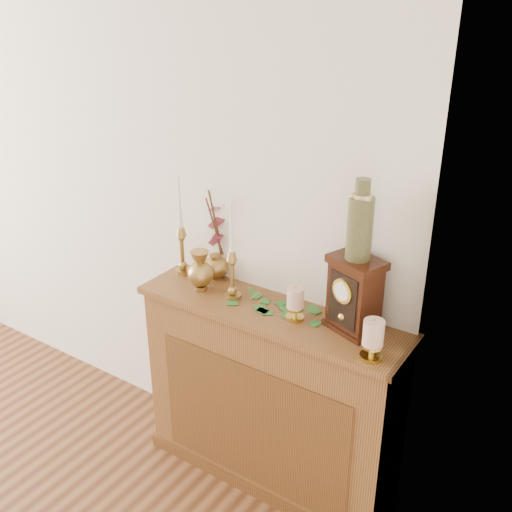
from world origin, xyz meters
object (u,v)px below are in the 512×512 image
Objects in this scene: candlestick_center at (232,268)px; mantel_clock at (354,295)px; candlestick_left at (182,243)px; ginger_jar at (218,236)px; bud_vase at (200,271)px; ceramic_vase at (360,224)px.

mantel_clock is (0.55, 0.05, 0.00)m from candlestick_center.
ginger_jar is (0.16, 0.07, 0.05)m from candlestick_left.
candlestick_left reaches higher than mantel_clock.
bud_vase is 0.72m from mantel_clock.
mantel_clock is at bearing 5.64° from bud_vase.
ginger_jar is (-0.02, 0.17, 0.11)m from bud_vase.
candlestick_left is 0.35m from candlestick_center.
candlestick_center is 0.25m from ginger_jar.
ceramic_vase reaches higher than candlestick_left.
candlestick_left is 1.51× the size of ceramic_vase.
ginger_jar is (-0.19, 0.15, 0.05)m from candlestick_center.
ginger_jar is 0.79m from ceramic_vase.
candlestick_left is 0.21m from bud_vase.
ceramic_vase is at bearing 90.00° from mantel_clock.
candlestick_center is 0.18m from bud_vase.
ceramic_vase is (0.55, 0.06, 0.31)m from candlestick_center.
mantel_clock is at bearing -1.24° from candlestick_left.
candlestick_left reaches higher than candlestick_center.
bud_vase is 0.81m from ceramic_vase.
ceramic_vase is (0.74, -0.09, 0.25)m from ginger_jar.
bud_vase is (0.18, -0.09, -0.06)m from candlestick_left.
bud_vase is at bearing -174.16° from ceramic_vase.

